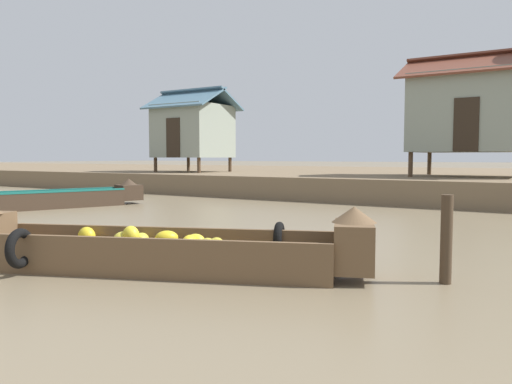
{
  "coord_description": "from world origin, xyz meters",
  "views": [
    {
      "loc": [
        5.87,
        0.93,
        1.53
      ],
      "look_at": [
        1.43,
        7.98,
        0.95
      ],
      "focal_mm": 35.07,
      "sensor_mm": 36.0,
      "label": 1
    }
  ],
  "objects_px": {
    "cargo_boat_upstream": "(55,198)",
    "stilt_house_mid_left": "(475,112)",
    "stilt_house_left": "(193,130)",
    "banana_boat": "(157,248)",
    "mooring_post": "(446,239)"
  },
  "relations": [
    {
      "from": "banana_boat",
      "to": "mooring_post",
      "type": "distance_m",
      "value": 3.7
    },
    {
      "from": "banana_boat",
      "to": "mooring_post",
      "type": "xyz_separation_m",
      "value": [
        3.44,
        1.34,
        0.24
      ]
    },
    {
      "from": "banana_boat",
      "to": "cargo_boat_upstream",
      "type": "xyz_separation_m",
      "value": [
        -8.43,
        4.51,
        -0.01
      ]
    },
    {
      "from": "banana_boat",
      "to": "stilt_house_mid_left",
      "type": "distance_m",
      "value": 15.02
    },
    {
      "from": "stilt_house_left",
      "to": "mooring_post",
      "type": "bearing_deg",
      "value": -41.44
    },
    {
      "from": "banana_boat",
      "to": "mooring_post",
      "type": "bearing_deg",
      "value": 21.34
    },
    {
      "from": "cargo_boat_upstream",
      "to": "stilt_house_mid_left",
      "type": "relative_size",
      "value": 1.1
    },
    {
      "from": "stilt_house_mid_left",
      "to": "banana_boat",
      "type": "bearing_deg",
      "value": -96.49
    },
    {
      "from": "stilt_house_left",
      "to": "stilt_house_mid_left",
      "type": "height_order",
      "value": "stilt_house_mid_left"
    },
    {
      "from": "stilt_house_left",
      "to": "stilt_house_mid_left",
      "type": "bearing_deg",
      "value": 3.64
    },
    {
      "from": "stilt_house_left",
      "to": "mooring_post",
      "type": "relative_size",
      "value": 3.66
    },
    {
      "from": "cargo_boat_upstream",
      "to": "stilt_house_left",
      "type": "relative_size",
      "value": 1.35
    },
    {
      "from": "stilt_house_left",
      "to": "stilt_house_mid_left",
      "type": "distance_m",
      "value": 12.43
    },
    {
      "from": "banana_boat",
      "to": "cargo_boat_upstream",
      "type": "distance_m",
      "value": 9.56
    },
    {
      "from": "banana_boat",
      "to": "cargo_boat_upstream",
      "type": "bearing_deg",
      "value": 151.86
    }
  ]
}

